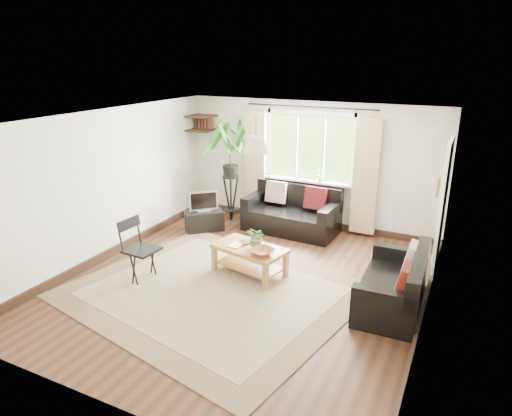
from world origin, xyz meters
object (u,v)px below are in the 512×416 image
at_px(sofa_back, 291,211).
at_px(tv_stand, 204,221).
at_px(coffee_table, 249,260).
at_px(folding_chair, 142,251).
at_px(palm_stand, 230,172).
at_px(sofa_right, 393,281).

xyz_separation_m(sofa_back, tv_stand, (-1.51, -0.67, -0.22)).
bearing_deg(coffee_table, folding_chair, -146.89).
relative_size(coffee_table, palm_stand, 0.55).
bearing_deg(folding_chair, sofa_back, -20.13).
xyz_separation_m(coffee_table, folding_chair, (-1.33, -0.86, 0.24)).
relative_size(sofa_right, palm_stand, 0.77).
bearing_deg(palm_stand, coffee_table, -54.50).
xyz_separation_m(sofa_right, folding_chair, (-3.45, -0.86, 0.10)).
bearing_deg(sofa_back, tv_stand, -153.07).
bearing_deg(folding_chair, palm_stand, 5.19).
xyz_separation_m(sofa_right, coffee_table, (-2.12, 0.00, -0.14)).
bearing_deg(palm_stand, folding_chair, -88.29).
bearing_deg(coffee_table, sofa_right, -0.06).
relative_size(palm_stand, folding_chair, 2.15).
xyz_separation_m(palm_stand, folding_chair, (0.08, -2.84, -0.54)).
distance_m(sofa_back, palm_stand, 1.44).
bearing_deg(coffee_table, sofa_back, 92.88).
bearing_deg(tv_stand, sofa_right, -62.37).
height_order(tv_stand, folding_chair, folding_chair).
bearing_deg(coffee_table, palm_stand, 125.50).
distance_m(coffee_table, palm_stand, 2.55).
bearing_deg(coffee_table, tv_stand, 141.61).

